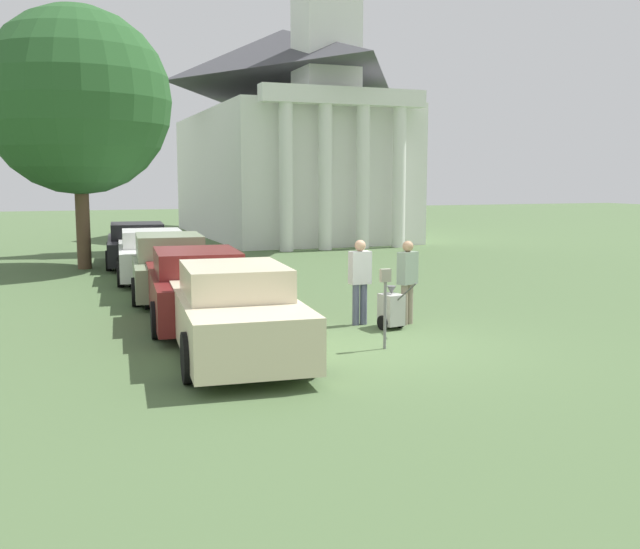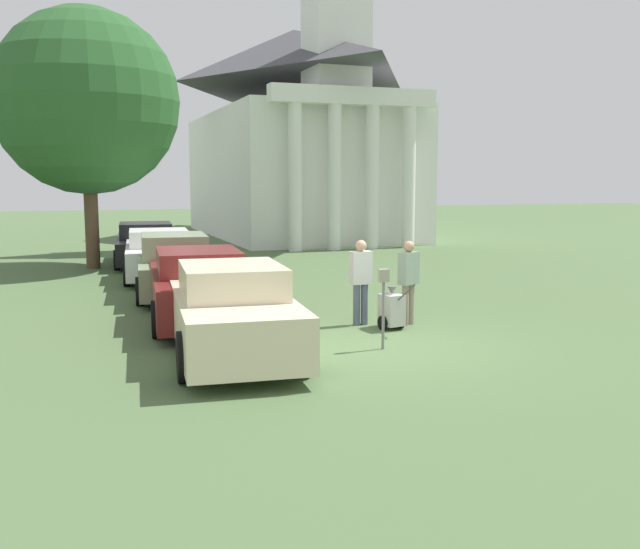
# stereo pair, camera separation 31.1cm
# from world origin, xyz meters

# --- Properties ---
(ground_plane) EXTENTS (120.00, 120.00, 0.00)m
(ground_plane) POSITION_xyz_m (0.00, 0.00, 0.00)
(ground_plane) COLOR #4C663D
(parked_car_cream) EXTENTS (2.25, 4.97, 1.52)m
(parked_car_cream) POSITION_xyz_m (-2.59, 0.25, 0.72)
(parked_car_cream) COLOR beige
(parked_car_cream) RESTS_ON ground_plane
(parked_car_maroon) EXTENTS (2.30, 5.21, 1.47)m
(parked_car_maroon) POSITION_xyz_m (-2.59, 3.39, 0.69)
(parked_car_maroon) COLOR maroon
(parked_car_maroon) RESTS_ON ground_plane
(parked_car_sage) EXTENTS (2.23, 5.17, 1.53)m
(parked_car_sage) POSITION_xyz_m (-2.59, 6.94, 0.70)
(parked_car_sage) COLOR gray
(parked_car_sage) RESTS_ON ground_plane
(parked_car_white) EXTENTS (2.32, 4.99, 1.43)m
(parked_car_white) POSITION_xyz_m (-2.59, 10.10, 0.68)
(parked_car_white) COLOR silver
(parked_car_white) RESTS_ON ground_plane
(parked_car_black) EXTENTS (2.38, 5.18, 1.42)m
(parked_car_black) POSITION_xyz_m (-2.59, 13.83, 0.66)
(parked_car_black) COLOR black
(parked_car_black) RESTS_ON ground_plane
(parking_meter) EXTENTS (0.18, 0.09, 1.38)m
(parking_meter) POSITION_xyz_m (-0.07, -0.24, 0.96)
(parking_meter) COLOR slate
(parking_meter) RESTS_ON ground_plane
(person_worker) EXTENTS (0.43, 0.24, 1.70)m
(person_worker) POSITION_xyz_m (0.36, 1.80, 0.97)
(person_worker) COLOR #515670
(person_worker) RESTS_ON ground_plane
(person_supervisor) EXTENTS (0.47, 0.38, 1.68)m
(person_supervisor) POSITION_xyz_m (1.26, 1.50, 0.95)
(person_supervisor) COLOR gray
(person_supervisor) RESTS_ON ground_plane
(equipment_cart) EXTENTS (0.51, 1.00, 1.00)m
(equipment_cart) POSITION_xyz_m (0.76, 1.19, 0.39)
(equipment_cart) COLOR #B2B2AD
(equipment_cart) RESTS_ON ground_plane
(church) EXTENTS (8.58, 16.19, 24.69)m
(church) POSITION_xyz_m (6.10, 23.90, 5.90)
(church) COLOR white
(church) RESTS_ON ground_plane
(shade_tree) EXTENTS (5.88, 5.88, 8.28)m
(shade_tree) POSITION_xyz_m (-4.35, 13.23, 5.33)
(shade_tree) COLOR brown
(shade_tree) RESTS_ON ground_plane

